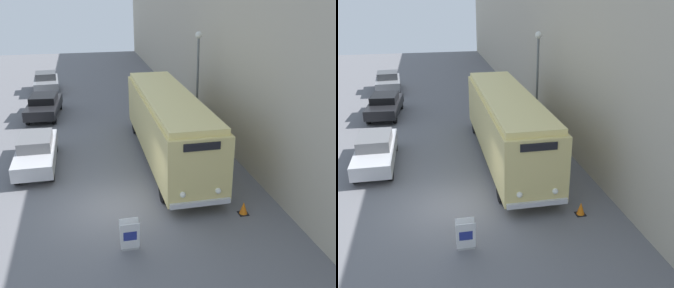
% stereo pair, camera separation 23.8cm
% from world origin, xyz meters
% --- Properties ---
extents(ground_plane, '(80.00, 80.00, 0.00)m').
position_xyz_m(ground_plane, '(0.00, 0.00, 0.00)').
color(ground_plane, slate).
extents(building_wall_right, '(0.30, 60.00, 8.57)m').
position_xyz_m(building_wall_right, '(6.45, 10.00, 4.29)').
color(building_wall_right, '#B2A893').
rests_on(building_wall_right, ground_plane).
extents(vintage_bus, '(2.42, 11.04, 3.30)m').
position_xyz_m(vintage_bus, '(3.02, 4.14, 1.85)').
color(vintage_bus, black).
rests_on(vintage_bus, ground_plane).
extents(sign_board, '(0.62, 0.39, 1.04)m').
position_xyz_m(sign_board, '(0.26, -2.65, 0.50)').
color(sign_board, gray).
rests_on(sign_board, ground_plane).
extents(streetlamp, '(0.36, 0.36, 5.82)m').
position_xyz_m(streetlamp, '(5.21, 6.71, 3.83)').
color(streetlamp, '#595E60').
rests_on(streetlamp, ground_plane).
extents(parked_car_near, '(1.72, 4.80, 1.49)m').
position_xyz_m(parked_car_near, '(-3.20, 4.64, 0.77)').
color(parked_car_near, black).
rests_on(parked_car_near, ground_plane).
extents(parked_car_mid, '(2.21, 4.67, 1.43)m').
position_xyz_m(parked_car_mid, '(-3.41, 12.64, 0.76)').
color(parked_car_mid, black).
rests_on(parked_car_mid, ground_plane).
extents(parked_car_far, '(2.08, 4.22, 1.56)m').
position_xyz_m(parked_car_far, '(-3.70, 19.53, 0.80)').
color(parked_car_far, black).
rests_on(parked_car_far, ground_plane).
extents(traffic_cone, '(0.36, 0.36, 0.50)m').
position_xyz_m(traffic_cone, '(4.67, -1.47, 0.24)').
color(traffic_cone, black).
rests_on(traffic_cone, ground_plane).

